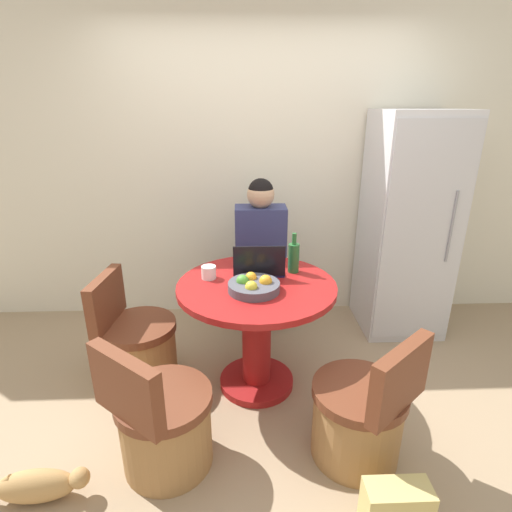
{
  "coord_description": "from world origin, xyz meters",
  "views": [
    {
      "loc": [
        -0.16,
        -1.99,
        1.85
      ],
      "look_at": [
        -0.07,
        0.42,
        0.93
      ],
      "focal_mm": 28.0,
      "sensor_mm": 36.0,
      "label": 1
    }
  ],
  "objects": [
    {
      "name": "chair_near_left_corner",
      "position": [
        -0.59,
        -0.32,
        0.26
      ],
      "size": [
        0.58,
        0.58,
        0.79
      ],
      "rotation": [
        0.0,
        0.0,
        2.46
      ],
      "color": "#9E7042",
      "rests_on": "ground_plane"
    },
    {
      "name": "ground_plane",
      "position": [
        0.0,
        0.0,
        0.0
      ],
      "size": [
        12.0,
        12.0,
        0.0
      ],
      "primitive_type": "plane",
      "color": "#9E8466"
    },
    {
      "name": "wall_back",
      "position": [
        0.0,
        1.48,
        1.3
      ],
      "size": [
        7.0,
        0.06,
        2.6
      ],
      "color": "silver",
      "rests_on": "ground_plane"
    },
    {
      "name": "bottle",
      "position": [
        0.19,
        0.51,
        0.88
      ],
      "size": [
        0.08,
        0.08,
        0.27
      ],
      "color": "#23602D",
      "rests_on": "dining_table"
    },
    {
      "name": "coffee_cup",
      "position": [
        -0.38,
        0.42,
        0.82
      ],
      "size": [
        0.1,
        0.1,
        0.08
      ],
      "color": "white",
      "rests_on": "dining_table"
    },
    {
      "name": "fruit_bowl",
      "position": [
        -0.09,
        0.22,
        0.81
      ],
      "size": [
        0.32,
        0.32,
        0.1
      ],
      "color": "#4C4C56",
      "rests_on": "dining_table"
    },
    {
      "name": "dining_table",
      "position": [
        -0.07,
        0.32,
        0.52
      ],
      "size": [
        1.02,
        1.02,
        0.78
      ],
      "color": "maroon",
      "rests_on": "ground_plane"
    },
    {
      "name": "chair_near_right_corner",
      "position": [
        0.47,
        -0.31,
        0.26
      ],
      "size": [
        0.58,
        0.58,
        0.79
      ],
      "rotation": [
        0.0,
        0.0,
        -2.44
      ],
      "color": "#9E7042",
      "rests_on": "ground_plane"
    },
    {
      "name": "refrigerator",
      "position": [
        1.2,
        1.11,
        0.91
      ],
      "size": [
        0.64,
        0.66,
        1.82
      ],
      "color": "silver",
      "rests_on": "ground_plane"
    },
    {
      "name": "person_seated",
      "position": [
        -0.01,
        1.06,
        0.73
      ],
      "size": [
        0.4,
        0.37,
        1.33
      ],
      "rotation": [
        0.0,
        0.0,
        3.14
      ],
      "color": "#2D2D38",
      "rests_on": "ground_plane"
    },
    {
      "name": "handbag",
      "position": [
        0.52,
        -0.73,
        0.13
      ],
      "size": [
        0.3,
        0.14,
        0.26
      ],
      "color": "tan",
      "rests_on": "ground_plane"
    },
    {
      "name": "laptop",
      "position": [
        -0.05,
        0.48,
        0.82
      ],
      "size": [
        0.34,
        0.23,
        0.22
      ],
      "rotation": [
        0.0,
        0.0,
        3.14
      ],
      "color": "#141947",
      "rests_on": "dining_table"
    },
    {
      "name": "chair_left_side",
      "position": [
        -0.9,
        0.42,
        0.26
      ],
      "size": [
        0.52,
        0.51,
        0.79
      ],
      "rotation": [
        0.0,
        0.0,
        1.46
      ],
      "color": "#9E7042",
      "rests_on": "ground_plane"
    },
    {
      "name": "cat",
      "position": [
        -1.18,
        -0.52,
        0.09
      ],
      "size": [
        0.52,
        0.16,
        0.17
      ],
      "rotation": [
        0.0,
        0.0,
        0.06
      ],
      "color": "tan",
      "rests_on": "ground_plane"
    }
  ]
}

